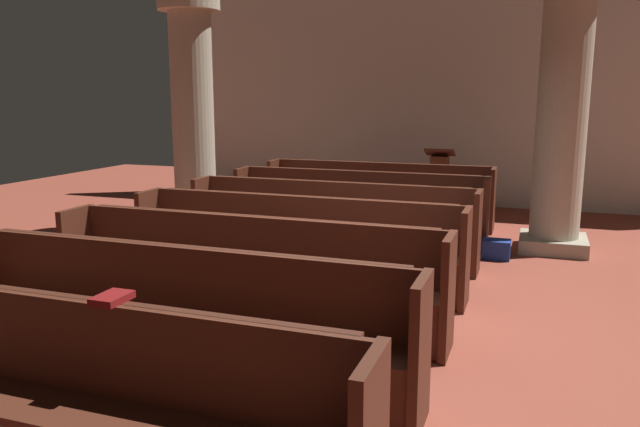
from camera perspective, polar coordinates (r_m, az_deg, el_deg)
name	(u,v)px	position (r m, az deg, el deg)	size (l,w,h in m)	color
ground_plane	(352,312)	(5.69, 2.93, -9.08)	(19.20, 19.20, 0.00)	brown
back_wall	(452,77)	(11.32, 12.05, 12.20)	(10.00, 0.16, 4.50)	silver
pew_row_0	(378,192)	(9.43, 5.33, 1.97)	(3.45, 0.47, 0.93)	#4C2316
pew_row_1	(357,204)	(8.35, 3.43, 0.84)	(3.45, 0.46, 0.93)	#4C2316
pew_row_2	(330,220)	(7.29, 0.96, -0.61)	(3.45, 0.47, 0.93)	#4C2316
pew_row_3	(295,241)	(6.25, -2.33, -2.56)	(3.45, 0.46, 0.93)	#4C2316
pew_row_4	(245,271)	(5.25, -6.93, -5.25)	(3.45, 0.46, 0.93)	#4C2316
pew_row_5	(170,315)	(4.32, -13.69, -9.09)	(3.45, 0.47, 0.93)	#4C2316
pew_row_6	(44,390)	(3.50, -24.14, -14.61)	(3.45, 0.46, 0.93)	#4C2316
pillar_aisle_side	(563,109)	(8.18, 21.47, 8.95)	(0.87, 0.87, 3.40)	#9F967E
pillar_far_side	(193,107)	(9.19, -11.67, 9.60)	(0.87, 0.87, 3.40)	#9F967E
lectern	(439,186)	(10.50, 10.90, 2.53)	(0.48, 0.45, 1.08)	#562B1A
hymn_book	(112,298)	(3.27, -18.64, -7.42)	(0.14, 0.20, 0.04)	maroon
kneeler_box_blue	(496,249)	(7.74, 15.96, -3.19)	(0.32, 0.25, 0.23)	navy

